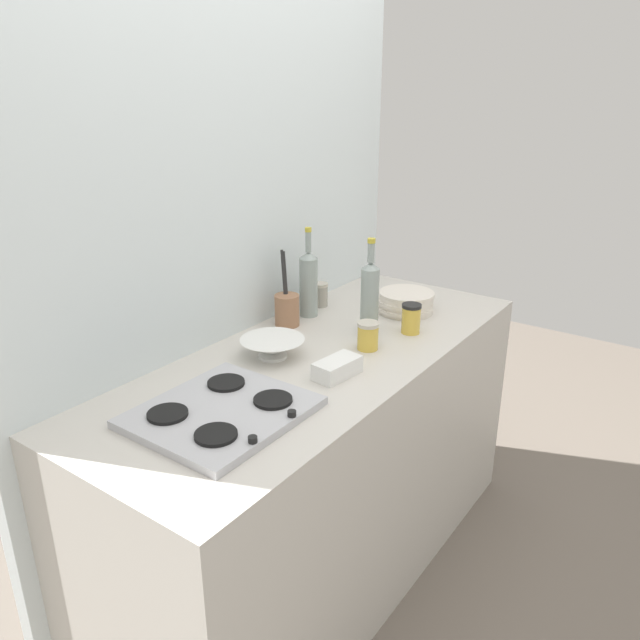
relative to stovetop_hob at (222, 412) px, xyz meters
name	(u,v)px	position (x,y,z in m)	size (l,w,h in m)	color
ground_plane	(320,563)	(0.50, 0.03, -0.91)	(6.00, 6.00, 0.00)	#6B6056
counter_block	(320,465)	(0.50, 0.03, -0.46)	(1.80, 0.70, 0.90)	beige
backsplash_panel	(232,231)	(0.50, 0.41, 0.35)	(1.90, 0.06, 2.54)	silver
stovetop_hob	(222,412)	(0.00, 0.00, 0.00)	(0.45, 0.40, 0.04)	#B2B2B7
plate_stack	(406,302)	(1.03, -0.02, 0.03)	(0.23, 0.22, 0.08)	silver
wine_bottle_leftmost	(370,296)	(0.76, -0.01, 0.13)	(0.07, 0.07, 0.35)	gray
wine_bottle_mid_left	(309,283)	(0.77, 0.27, 0.12)	(0.07, 0.07, 0.35)	gray
mixing_bowl	(273,347)	(0.38, 0.14, 0.02)	(0.22, 0.22, 0.07)	white
butter_dish	(337,368)	(0.39, -0.12, 0.01)	(0.16, 0.08, 0.06)	white
utensil_crock	(287,309)	(0.64, 0.28, 0.05)	(0.09, 0.09, 0.28)	#996B4C
condiment_jar_front	(411,318)	(0.84, -0.14, 0.04)	(0.07, 0.07, 0.11)	gold
condiment_jar_rear	(368,336)	(0.63, -0.09, 0.04)	(0.08, 0.08, 0.10)	gold
condiment_jar_spare	(321,295)	(0.89, 0.30, 0.04)	(0.06, 0.06, 0.10)	#9E998C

